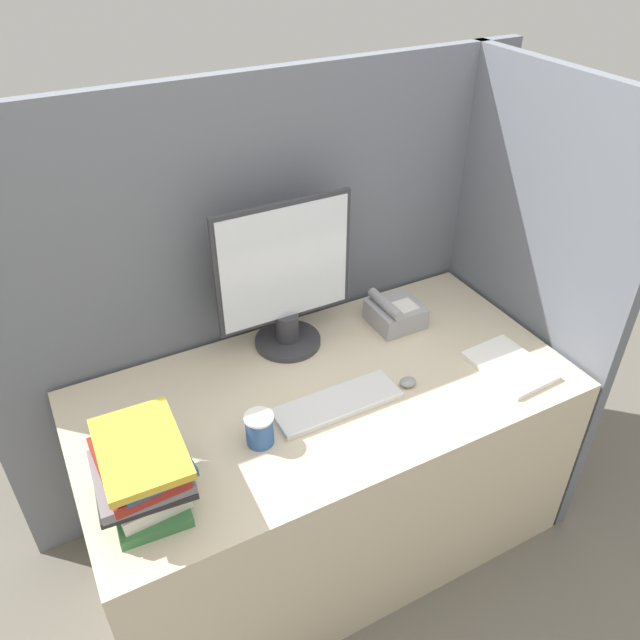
{
  "coord_description": "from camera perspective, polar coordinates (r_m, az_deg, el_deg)",
  "views": [
    {
      "loc": [
        -0.72,
        -0.91,
        2.06
      ],
      "look_at": [
        -0.0,
        0.44,
        0.98
      ],
      "focal_mm": 35.0,
      "sensor_mm": 36.0,
      "label": 1
    }
  ],
  "objects": [
    {
      "name": "ground_plane",
      "position": [
        2.37,
        5.58,
        -25.55
      ],
      "size": [
        12.0,
        12.0,
        0.0
      ],
      "primitive_type": "plane",
      "color": "#666056"
    },
    {
      "name": "cubicle_panel_rear",
      "position": [
        2.27,
        -4.64,
        1.65
      ],
      "size": [
        1.98,
        0.04,
        1.62
      ],
      "color": "slate",
      "rests_on": "ground_plane"
    },
    {
      "name": "cubicle_panel_right",
      "position": [
        2.4,
        17.94,
        1.97
      ],
      "size": [
        0.04,
        0.86,
        1.62
      ],
      "color": "slate",
      "rests_on": "ground_plane"
    },
    {
      "name": "desk",
      "position": [
        2.26,
        0.55,
        -13.26
      ],
      "size": [
        1.58,
        0.8,
        0.73
      ],
      "color": "beige",
      "rests_on": "ground_plane"
    },
    {
      "name": "monitor",
      "position": [
        2.05,
        -3.18,
        3.31
      ],
      "size": [
        0.47,
        0.23,
        0.53
      ],
      "color": "#333338",
      "rests_on": "desk"
    },
    {
      "name": "keyboard",
      "position": [
        1.94,
        1.57,
        -7.63
      ],
      "size": [
        0.4,
        0.13,
        0.02
      ],
      "color": "silver",
      "rests_on": "desk"
    },
    {
      "name": "mouse",
      "position": [
        2.02,
        8.03,
        -5.64
      ],
      "size": [
        0.06,
        0.04,
        0.03
      ],
      "color": "gray",
      "rests_on": "desk"
    },
    {
      "name": "coffee_cup",
      "position": [
        1.81,
        -5.55,
        -9.9
      ],
      "size": [
        0.08,
        0.08,
        0.1
      ],
      "color": "#335999",
      "rests_on": "desk"
    },
    {
      "name": "book_stack",
      "position": [
        1.68,
        -15.91,
        -13.2
      ],
      "size": [
        0.25,
        0.3,
        0.2
      ],
      "color": "#38723F",
      "rests_on": "desk"
    },
    {
      "name": "desk_telephone",
      "position": [
        2.27,
        6.85,
        0.64
      ],
      "size": [
        0.17,
        0.18,
        0.12
      ],
      "color": "#99999E",
      "rests_on": "desk"
    },
    {
      "name": "paper_pile",
      "position": [
        2.17,
        16.94,
        -4.03
      ],
      "size": [
        0.21,
        0.28,
        0.02
      ],
      "color": "white",
      "rests_on": "desk"
    }
  ]
}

